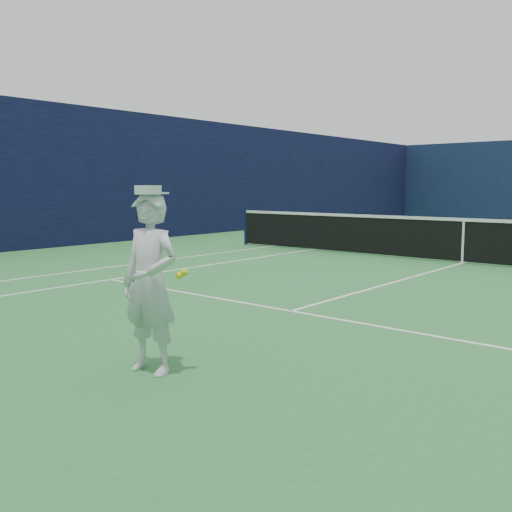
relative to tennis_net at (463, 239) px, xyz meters
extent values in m
plane|color=#2C7536|center=(0.00, 0.00, -0.55)|extent=(80.00, 80.00, 0.00)
cube|color=white|center=(-5.49, 0.00, -0.55)|extent=(0.06, 23.83, 0.01)
cube|color=white|center=(-4.12, 0.00, -0.55)|extent=(0.06, 23.77, 0.01)
cube|color=white|center=(0.00, -6.40, -0.55)|extent=(8.23, 0.06, 0.01)
cube|color=white|center=(0.00, 0.00, -0.55)|extent=(0.06, 12.80, 0.01)
cube|color=#0E1134|center=(-10.00, 0.00, 1.45)|extent=(0.12, 36.12, 4.00)
cylinder|color=#141E4C|center=(-6.40, 0.00, -0.02)|extent=(0.09, 0.09, 1.07)
cube|color=black|center=(0.00, 0.00, -0.05)|extent=(12.79, 0.02, 0.92)
cube|color=white|center=(0.00, 0.00, 0.42)|extent=(12.79, 0.04, 0.07)
cube|color=white|center=(0.00, 0.00, -0.08)|extent=(0.05, 0.03, 0.94)
imported|color=silver|center=(0.53, -9.29, 0.27)|extent=(0.65, 0.48, 1.66)
cylinder|color=white|center=(0.53, -9.29, 1.12)|extent=(0.24, 0.24, 0.08)
cube|color=white|center=(0.51, -9.16, 1.09)|extent=(0.19, 0.12, 0.02)
cylinder|color=navy|center=(0.24, -9.25, 0.30)|extent=(0.05, 0.09, 0.22)
cube|color=#1E21A6|center=(0.24, -9.19, 0.12)|extent=(0.02, 0.02, 0.14)
torus|color=#1E21A6|center=(0.23, -9.13, -0.09)|extent=(0.31, 0.14, 0.29)
cube|color=beige|center=(0.23, -9.13, -0.09)|extent=(0.22, 0.04, 0.30)
sphere|color=yellow|center=(0.78, -9.15, 0.36)|extent=(0.07, 0.07, 0.07)
sphere|color=yellow|center=(0.82, -9.12, 0.39)|extent=(0.07, 0.07, 0.07)
camera|label=1|loc=(4.56, -12.58, 1.16)|focal=40.00mm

